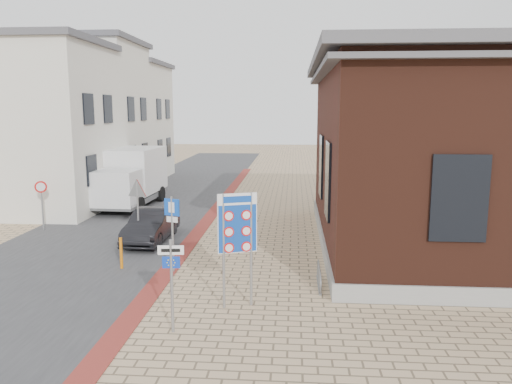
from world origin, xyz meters
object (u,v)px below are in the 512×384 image
(sedan, at_px, (151,225))
(essen_sign, at_px, (171,273))
(bollard, at_px, (121,253))
(box_truck, at_px, (131,177))
(parking_sign, at_px, (172,221))
(border_sign, at_px, (237,226))

(sedan, relative_size, essen_sign, 1.74)
(sedan, bearing_deg, bollard, -89.11)
(box_truck, bearing_deg, sedan, -63.60)
(parking_sign, distance_m, bollard, 2.03)
(sedan, height_order, border_sign, border_sign)
(essen_sign, distance_m, bollard, 5.17)
(essen_sign, xyz_separation_m, bollard, (-2.70, 4.32, -0.89))
(box_truck, bearing_deg, parking_sign, -63.00)
(essen_sign, height_order, parking_sign, parking_sign)
(border_sign, bearing_deg, box_truck, 98.98)
(sedan, xyz_separation_m, parking_sign, (1.70, -3.54, 0.99))
(border_sign, xyz_separation_m, bollard, (-4.00, 2.73, -1.61))
(parking_sign, xyz_separation_m, bollard, (-1.70, 0.14, -1.10))
(box_truck, relative_size, border_sign, 1.96)
(border_sign, bearing_deg, essen_sign, -148.88)
(sedan, relative_size, box_truck, 0.65)
(bollard, bearing_deg, border_sign, -34.36)
(box_truck, distance_m, parking_sign, 11.30)
(box_truck, distance_m, border_sign, 14.66)
(parking_sign, bearing_deg, border_sign, -28.36)
(sedan, xyz_separation_m, bollard, (0.00, -3.40, -0.11))
(parking_sign, bearing_deg, essen_sign, -56.50)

